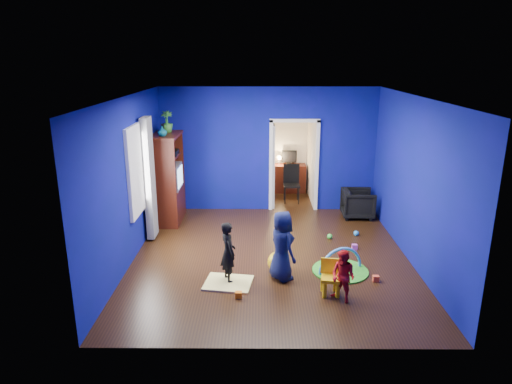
{
  "coord_description": "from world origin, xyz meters",
  "views": [
    {
      "loc": [
        -0.22,
        -7.71,
        3.55
      ],
      "look_at": [
        -0.27,
        0.4,
        1.13
      ],
      "focal_mm": 32.0,
      "sensor_mm": 36.0,
      "label": 1
    }
  ],
  "objects_px": {
    "armchair": "(358,203)",
    "kid_chair": "(330,279)",
    "toddler_red": "(343,276)",
    "hopper_ball": "(278,262)",
    "folding_chair": "(292,185)",
    "child_black": "(228,252)",
    "vase": "(162,131)",
    "child_navy": "(282,246)",
    "play_mat": "(340,271)",
    "tv_armoire": "(168,178)",
    "study_desk": "(289,178)",
    "crt_tv": "(170,177)"
  },
  "relations": [
    {
      "from": "tv_armoire",
      "to": "hopper_ball",
      "type": "relative_size",
      "value": 5.5
    },
    {
      "from": "armchair",
      "to": "toddler_red",
      "type": "bearing_deg",
      "value": 166.68
    },
    {
      "from": "child_navy",
      "to": "armchair",
      "type": "bearing_deg",
      "value": -61.31
    },
    {
      "from": "hopper_ball",
      "to": "toddler_red",
      "type": "bearing_deg",
      "value": -46.32
    },
    {
      "from": "tv_armoire",
      "to": "study_desk",
      "type": "xyz_separation_m",
      "value": [
        2.82,
        2.32,
        -0.6
      ]
    },
    {
      "from": "child_black",
      "to": "vase",
      "type": "xyz_separation_m",
      "value": [
        -1.5,
        2.57,
        1.55
      ]
    },
    {
      "from": "vase",
      "to": "play_mat",
      "type": "xyz_separation_m",
      "value": [
        3.4,
        -2.22,
        -2.05
      ]
    },
    {
      "from": "child_black",
      "to": "toddler_red",
      "type": "distance_m",
      "value": 1.86
    },
    {
      "from": "toddler_red",
      "to": "vase",
      "type": "height_order",
      "value": "vase"
    },
    {
      "from": "child_navy",
      "to": "study_desk",
      "type": "distance_m",
      "value": 5.12
    },
    {
      "from": "tv_armoire",
      "to": "folding_chair",
      "type": "relative_size",
      "value": 2.13
    },
    {
      "from": "folding_chair",
      "to": "hopper_ball",
      "type": "bearing_deg",
      "value": -97.21
    },
    {
      "from": "armchair",
      "to": "kid_chair",
      "type": "relative_size",
      "value": 1.42
    },
    {
      "from": "child_navy",
      "to": "study_desk",
      "type": "height_order",
      "value": "child_navy"
    },
    {
      "from": "armchair",
      "to": "crt_tv",
      "type": "relative_size",
      "value": 1.02
    },
    {
      "from": "child_navy",
      "to": "tv_armoire",
      "type": "distance_m",
      "value": 3.68
    },
    {
      "from": "vase",
      "to": "play_mat",
      "type": "bearing_deg",
      "value": -33.09
    },
    {
      "from": "tv_armoire",
      "to": "kid_chair",
      "type": "distance_m",
      "value": 4.59
    },
    {
      "from": "child_black",
      "to": "kid_chair",
      "type": "distance_m",
      "value": 1.68
    },
    {
      "from": "vase",
      "to": "hopper_ball",
      "type": "bearing_deg",
      "value": -43.72
    },
    {
      "from": "armchair",
      "to": "play_mat",
      "type": "bearing_deg",
      "value": 164.43
    },
    {
      "from": "crt_tv",
      "to": "hopper_ball",
      "type": "bearing_deg",
      "value": -47.83
    },
    {
      "from": "hopper_ball",
      "to": "folding_chair",
      "type": "xyz_separation_m",
      "value": [
        0.49,
        3.89,
        0.28
      ]
    },
    {
      "from": "vase",
      "to": "crt_tv",
      "type": "bearing_deg",
      "value": 82.41
    },
    {
      "from": "child_black",
      "to": "vase",
      "type": "relative_size",
      "value": 5.0
    },
    {
      "from": "child_navy",
      "to": "play_mat",
      "type": "xyz_separation_m",
      "value": [
        1.02,
        0.26,
        -0.57
      ]
    },
    {
      "from": "hopper_ball",
      "to": "kid_chair",
      "type": "distance_m",
      "value": 1.1
    },
    {
      "from": "armchair",
      "to": "tv_armoire",
      "type": "xyz_separation_m",
      "value": [
        -4.26,
        -0.26,
        0.66
      ]
    },
    {
      "from": "tv_armoire",
      "to": "play_mat",
      "type": "distance_m",
      "value": 4.34
    },
    {
      "from": "folding_chair",
      "to": "child_black",
      "type": "bearing_deg",
      "value": -107.24
    },
    {
      "from": "vase",
      "to": "hopper_ball",
      "type": "xyz_separation_m",
      "value": [
        2.33,
        -2.23,
        -1.88
      ]
    },
    {
      "from": "crt_tv",
      "to": "study_desk",
      "type": "bearing_deg",
      "value": 39.9
    },
    {
      "from": "toddler_red",
      "to": "kid_chair",
      "type": "distance_m",
      "value": 0.29
    },
    {
      "from": "play_mat",
      "to": "study_desk",
      "type": "relative_size",
      "value": 1.09
    },
    {
      "from": "crt_tv",
      "to": "kid_chair",
      "type": "bearing_deg",
      "value": -47.08
    },
    {
      "from": "child_black",
      "to": "play_mat",
      "type": "distance_m",
      "value": 1.99
    },
    {
      "from": "kid_chair",
      "to": "play_mat",
      "type": "bearing_deg",
      "value": 78.39
    },
    {
      "from": "child_navy",
      "to": "hopper_ball",
      "type": "bearing_deg",
      "value": -18.2
    },
    {
      "from": "vase",
      "to": "kid_chair",
      "type": "bearing_deg",
      "value": -43.98
    },
    {
      "from": "toddler_red",
      "to": "kid_chair",
      "type": "height_order",
      "value": "toddler_red"
    },
    {
      "from": "armchair",
      "to": "child_navy",
      "type": "relative_size",
      "value": 0.61
    },
    {
      "from": "child_black",
      "to": "kid_chair",
      "type": "xyz_separation_m",
      "value": [
        1.6,
        -0.42,
        -0.26
      ]
    },
    {
      "from": "tv_armoire",
      "to": "hopper_ball",
      "type": "bearing_deg",
      "value": -47.34
    },
    {
      "from": "hopper_ball",
      "to": "study_desk",
      "type": "distance_m",
      "value": 4.88
    },
    {
      "from": "child_black",
      "to": "folding_chair",
      "type": "xyz_separation_m",
      "value": [
        1.32,
        4.24,
        -0.05
      ]
    },
    {
      "from": "play_mat",
      "to": "kid_chair",
      "type": "bearing_deg",
      "value": -110.66
    },
    {
      "from": "hopper_ball",
      "to": "study_desk",
      "type": "relative_size",
      "value": 0.4
    },
    {
      "from": "toddler_red",
      "to": "study_desk",
      "type": "xyz_separation_m",
      "value": [
        -0.44,
        5.82,
        -0.03
      ]
    },
    {
      "from": "tv_armoire",
      "to": "study_desk",
      "type": "distance_m",
      "value": 3.7
    },
    {
      "from": "toddler_red",
      "to": "hopper_ball",
      "type": "relative_size",
      "value": 2.28
    }
  ]
}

